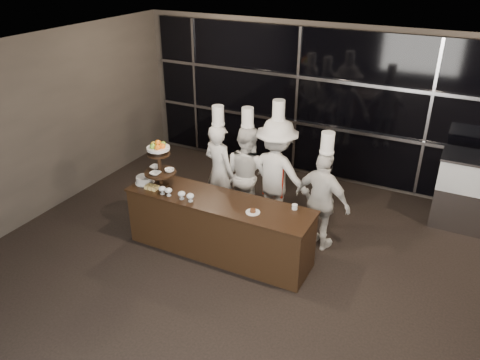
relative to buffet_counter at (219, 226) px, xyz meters
The scene contains 13 objects.
room 2.36m from the buffet_counter, 56.41° to the right, with size 10.00×10.00×10.00m.
window_wall 3.53m from the buffet_counter, 69.65° to the left, with size 8.60×0.10×2.80m.
buffet_counter is the anchor object (origin of this frame).
display_stand 1.33m from the buffet_counter, behind, with size 0.48×0.48×0.74m.
compotes 0.82m from the buffet_counter, 159.40° to the right, with size 0.60×0.11×0.12m.
layer_cake 1.37m from the buffet_counter, behind, with size 0.30×0.30×0.11m.
pastry_squares 1.17m from the buffet_counter, behind, with size 0.19×0.13×0.05m.
small_plate 0.77m from the buffet_counter, ahead, with size 0.20×0.20×0.05m.
chef_cup 1.21m from the buffet_counter, 13.04° to the left, with size 0.08×0.08×0.07m, color white.
chef_a 1.16m from the buffet_counter, 118.61° to the left, with size 0.70×0.56×1.98m.
chef_b 1.18m from the buffet_counter, 94.21° to the left, with size 0.98×0.87×1.97m.
chef_c 1.31m from the buffet_counter, 70.18° to the left, with size 1.24×0.78×2.15m.
chef_d 1.59m from the buffet_counter, 33.62° to the left, with size 1.00×0.62×1.89m.
Camera 1 is at (1.79, -3.33, 4.22)m, focal length 35.00 mm.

